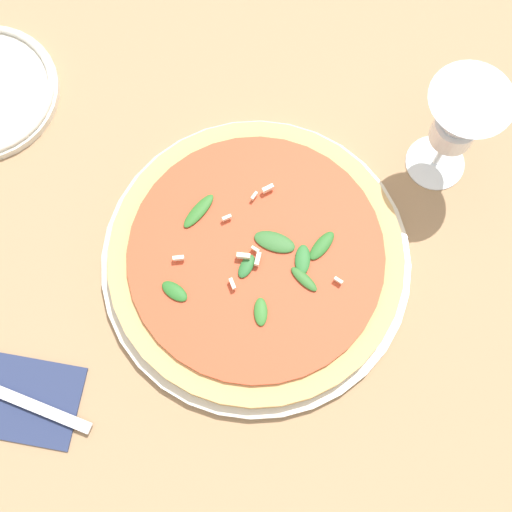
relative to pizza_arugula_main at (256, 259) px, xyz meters
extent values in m
plane|color=#9E7A56|center=(0.03, -0.03, -0.02)|extent=(6.00, 6.00, 0.00)
cylinder|color=silver|center=(0.00, 0.00, -0.01)|extent=(0.34, 0.34, 0.01)
cylinder|color=tan|center=(0.00, 0.00, 0.00)|extent=(0.32, 0.32, 0.02)
cylinder|color=#C64728|center=(0.00, 0.00, 0.02)|extent=(0.28, 0.28, 0.01)
ellipsoid|color=#26622C|center=(0.00, 0.02, 0.02)|extent=(0.02, 0.03, 0.01)
ellipsoid|color=#2F642B|center=(-0.01, -0.02, 0.02)|extent=(0.05, 0.03, 0.01)
ellipsoid|color=#266624|center=(0.06, 0.07, 0.02)|extent=(0.03, 0.02, 0.01)
ellipsoid|color=#286525|center=(-0.06, -0.04, 0.02)|extent=(0.02, 0.04, 0.01)
ellipsoid|color=#316E29|center=(-0.03, 0.06, 0.02)|extent=(0.03, 0.03, 0.01)
ellipsoid|color=#306629|center=(-0.06, 0.00, 0.02)|extent=(0.04, 0.02, 0.01)
ellipsoid|color=#28682C|center=(-0.05, -0.01, 0.02)|extent=(0.03, 0.04, 0.01)
ellipsoid|color=#2D6826|center=(0.08, -0.02, 0.02)|extent=(0.03, 0.05, 0.01)
cube|color=#EFE5C6|center=(0.02, -0.07, 0.03)|extent=(0.01, 0.01, 0.01)
cube|color=#EFE5C6|center=(0.00, 0.01, 0.03)|extent=(0.01, 0.01, 0.01)
cube|color=#EFE5C6|center=(-0.09, -0.01, 0.03)|extent=(0.01, 0.00, 0.01)
cube|color=#EFE5C6|center=(0.04, -0.02, 0.03)|extent=(0.01, 0.01, 0.01)
cube|color=#EFE5C6|center=(0.01, 0.01, 0.03)|extent=(0.02, 0.01, 0.01)
cube|color=#EFE5C6|center=(0.01, 0.04, 0.03)|extent=(0.01, 0.01, 0.01)
cube|color=#EFE5C6|center=(0.02, -0.06, 0.03)|extent=(0.00, 0.01, 0.01)
cube|color=#EFE5C6|center=(0.07, 0.04, 0.03)|extent=(0.01, 0.01, 0.01)
cube|color=#EFE5C6|center=(0.00, 0.00, 0.03)|extent=(0.01, 0.00, 0.00)
cylinder|color=white|center=(-0.14, -0.20, -0.01)|extent=(0.07, 0.07, 0.00)
cylinder|color=white|center=(-0.14, -0.20, 0.02)|extent=(0.01, 0.01, 0.06)
cone|color=white|center=(-0.14, -0.20, 0.09)|extent=(0.09, 0.09, 0.09)
cylinder|color=white|center=(-0.14, -0.20, 0.07)|extent=(0.05, 0.05, 0.03)
cube|color=navy|center=(0.17, 0.24, -0.01)|extent=(0.15, 0.12, 0.01)
cube|color=silver|center=(0.14, 0.24, -0.01)|extent=(0.12, 0.02, 0.00)
camera|label=1|loc=(-0.09, 0.20, 0.75)|focal=50.00mm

